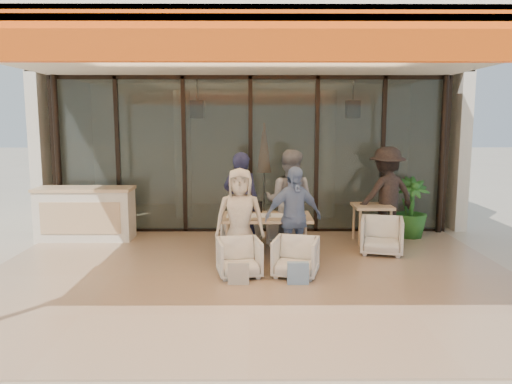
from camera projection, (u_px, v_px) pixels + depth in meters
ground at (250, 277)px, 7.43m from camera, size 70.00×70.00×0.00m
terrace_floor at (250, 277)px, 7.43m from camera, size 8.00×6.00×0.01m
terrace_structure at (249, 50)px, 6.70m from camera, size 8.00×6.00×3.40m
glass_storefront at (250, 155)px, 10.17m from camera, size 8.08×0.10×3.20m
interior_block at (251, 123)px, 12.37m from camera, size 9.05×3.62×3.52m
host_counter at (85, 213)px, 9.61m from camera, size 1.85×0.65×1.04m
dining_table at (265, 219)px, 8.29m from camera, size 1.50×0.90×0.93m
chair_far_left at (242, 229)px, 9.27m from camera, size 0.76×0.74×0.63m
chair_far_right at (287, 228)px, 9.27m from camera, size 0.78×0.75×0.67m
chair_near_left at (239, 256)px, 7.39m from camera, size 0.72×0.69×0.64m
chair_near_right at (296, 255)px, 7.39m from camera, size 0.76×0.73×0.65m
diner_navy at (241, 203)px, 8.69m from camera, size 0.75×0.60×1.78m
diner_grey at (289, 202)px, 8.70m from camera, size 1.04×0.91×1.81m
diner_cream at (240, 218)px, 7.82m from camera, size 0.78×0.51×1.58m
diner_periwinkle at (293, 217)px, 7.82m from camera, size 1.02×0.68×1.61m
tote_bag_cream at (238, 274)px, 7.02m from camera, size 0.30×0.10×0.34m
tote_bag_blue at (298, 274)px, 7.02m from camera, size 0.30×0.10×0.34m
side_table at (372, 211)px, 9.33m from camera, size 0.70×0.70×0.74m
side_chair at (382, 234)px, 8.63m from camera, size 0.84×0.81×0.72m
standing_woman at (386, 194)px, 9.49m from camera, size 1.34×1.04×1.82m
potted_palm at (410, 208)px, 9.79m from camera, size 0.78×0.78×1.21m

